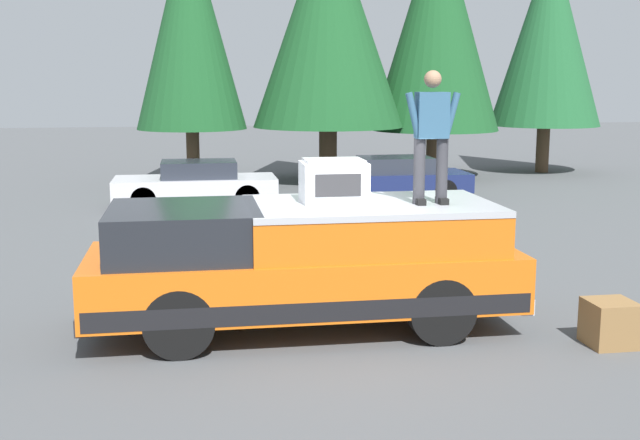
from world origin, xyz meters
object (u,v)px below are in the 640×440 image
(pickup_truck, at_px, (304,264))
(parked_car_navy, at_px, (392,178))
(compressor_unit, at_px, (334,181))
(person_on_truck_bed, at_px, (432,133))
(parked_car_silver, at_px, (196,184))
(wooden_crate, at_px, (610,323))

(pickup_truck, height_order, parked_car_navy, pickup_truck)
(compressor_unit, xyz_separation_m, person_on_truck_bed, (-0.34, -1.20, 0.62))
(compressor_unit, height_order, parked_car_silver, compressor_unit)
(compressor_unit, distance_m, wooden_crate, 3.86)
(person_on_truck_bed, xyz_separation_m, parked_car_navy, (10.92, -2.30, -1.97))
(parked_car_silver, bearing_deg, person_on_truck_bed, -164.73)
(person_on_truck_bed, bearing_deg, parked_car_navy, -11.88)
(compressor_unit, bearing_deg, parked_car_silver, 9.44)
(person_on_truck_bed, distance_m, parked_car_navy, 11.33)
(compressor_unit, height_order, parked_car_navy, compressor_unit)
(person_on_truck_bed, relative_size, parked_car_silver, 0.41)
(parked_car_navy, distance_m, parked_car_silver, 5.22)
(parked_car_silver, bearing_deg, compressor_unit, -170.56)
(parked_car_silver, distance_m, wooden_crate, 12.75)
(wooden_crate, bearing_deg, pickup_truck, 70.74)
(pickup_truck, xyz_separation_m, person_on_truck_bed, (-0.20, -1.61, 1.68))
(parked_car_navy, bearing_deg, person_on_truck_bed, 168.12)
(person_on_truck_bed, distance_m, wooden_crate, 3.21)
(parked_car_navy, bearing_deg, pickup_truck, 159.96)
(pickup_truck, distance_m, person_on_truck_bed, 2.34)
(parked_car_navy, relative_size, parked_car_silver, 1.00)
(compressor_unit, xyz_separation_m, parked_car_silver, (10.35, 1.72, -1.35))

